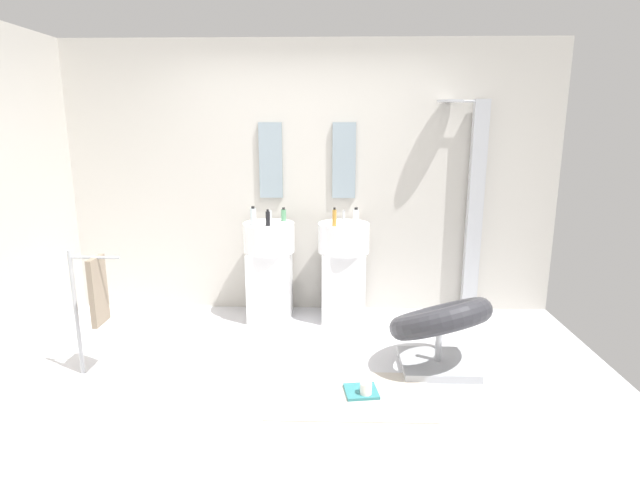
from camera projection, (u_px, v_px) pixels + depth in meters
The scene contains 17 objects.
ground_plane at pixel (297, 390), 3.57m from camera, with size 4.80×3.60×0.04m, color silver.
rear_partition at pixel (308, 180), 4.88m from camera, with size 4.80×0.10×2.60m, color beige.
pedestal_sink_left at pixel (270, 267), 4.75m from camera, with size 0.48×0.48×1.03m.
pedestal_sink_right at pixel (343, 268), 4.73m from camera, with size 0.48×0.48×1.03m.
vanity_mirror_left at pixel (271, 161), 4.78m from camera, with size 0.22×0.03×0.71m, color #8C9EA8.
vanity_mirror_right at pixel (344, 161), 4.76m from camera, with size 0.22×0.03×0.71m, color #8C9EA8.
shower_column at pixel (473, 205), 4.77m from camera, with size 0.49×0.24×2.05m.
lounge_chair at pixel (440, 325), 3.77m from camera, with size 1.09×1.09×0.65m.
towel_rack at pixel (95, 294), 3.63m from camera, with size 0.37×0.22×0.95m.
area_rug at pixel (350, 395), 3.45m from camera, with size 1.11×0.64×0.01m, color beige.
magazine_teal at pixel (361, 391), 3.47m from camera, with size 0.22×0.21×0.02m, color teal.
coffee_mug at pixel (366, 390), 3.41m from camera, with size 0.08×0.08×0.10m, color white.
soap_bottle_green at pixel (284, 215), 4.73m from camera, with size 0.05×0.05×0.13m.
soap_bottle_white at pixel (356, 217), 4.55m from camera, with size 0.05×0.05×0.16m.
soap_bottle_clear at pixel (253, 217), 4.51m from camera, with size 0.05×0.05×0.17m.
soap_bottle_amber at pixel (334, 218), 4.48m from camera, with size 0.04×0.04×0.17m.
soap_bottle_black at pixel (268, 218), 4.50m from camera, with size 0.04×0.04×0.15m.
Camera 1 is at (0.26, -3.23, 1.82)m, focal length 28.14 mm.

